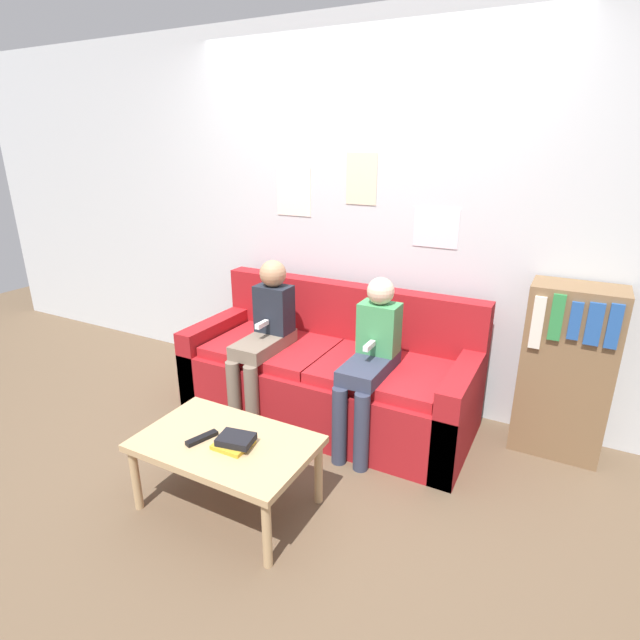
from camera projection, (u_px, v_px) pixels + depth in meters
name	position (u px, v px, depth m)	size (l,w,h in m)	color
ground_plane	(291.00, 452.00, 3.08)	(10.00, 10.00, 0.00)	brown
wall_back	(362.00, 219.00, 3.48)	(8.00, 0.07, 2.60)	silver
couch	(330.00, 376.00, 3.41)	(1.94, 0.80, 0.88)	maroon
coffee_table	(226.00, 448.00, 2.53)	(0.89, 0.56, 0.39)	tan
person_left	(264.00, 332.00, 3.31)	(0.24, 0.55, 1.08)	#756656
person_right	(370.00, 357.00, 2.98)	(0.24, 0.55, 1.06)	#33384C
tv_remote	(202.00, 438.00, 2.51)	(0.09, 0.17, 0.02)	black
book_stack	(235.00, 441.00, 2.46)	(0.19, 0.16, 0.06)	gold
bookshelf	(565.00, 371.00, 2.95)	(0.50, 0.31, 1.06)	brown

